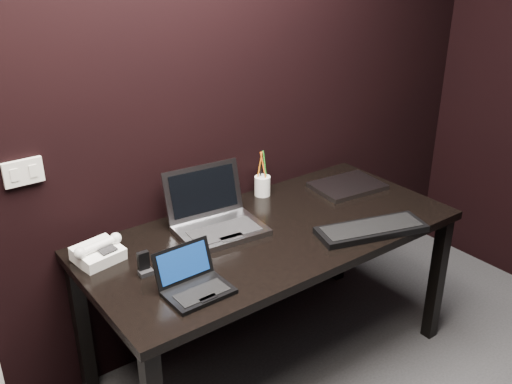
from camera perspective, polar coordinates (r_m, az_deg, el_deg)
wall_back at (r=2.53m, az=-9.38°, el=9.05°), size 4.00×0.00×4.00m
wall_switch at (r=2.37m, az=-22.26°, el=1.84°), size 0.15×0.02×0.10m
desk at (r=2.61m, az=1.61°, el=-5.32°), size 1.70×0.80×0.74m
netbook at (r=2.16m, az=-6.18°, el=-9.09°), size 0.24×0.22×0.15m
silver_laptop at (r=2.56m, az=-4.01°, el=-2.75°), size 0.41×0.37×0.26m
ext_keyboard at (r=2.60m, az=11.46°, el=-3.67°), size 0.52×0.31×0.03m
closed_laptop at (r=3.02m, az=9.12°, el=0.60°), size 0.38×0.29×0.02m
desk_phone at (r=2.41m, az=-15.50°, el=-5.84°), size 0.22×0.19×0.11m
mobile_phone at (r=2.28m, az=-11.11°, el=-7.25°), size 0.06×0.05×0.09m
pen_cup at (r=2.89m, az=0.64°, el=0.71°), size 0.10×0.10×0.24m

